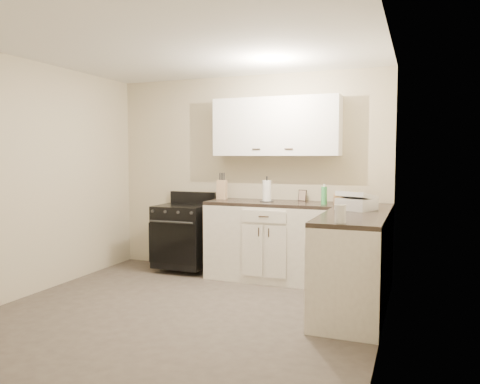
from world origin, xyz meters
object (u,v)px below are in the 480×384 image
at_px(stove, 183,236).
at_px(wicker_basket, 349,199).
at_px(paper_towel, 267,191).
at_px(countertop_grill, 356,204).
at_px(knife_block, 222,190).

height_order(stove, wicker_basket, wicker_basket).
xyz_separation_m(paper_towel, countertop_grill, (1.11, -0.50, -0.07)).
distance_m(knife_block, wicker_basket, 1.60).
distance_m(wicker_basket, countertop_grill, 0.55).
xyz_separation_m(paper_towel, wicker_basket, (0.97, 0.03, -0.07)).
distance_m(paper_towel, countertop_grill, 1.22).
bearing_deg(countertop_grill, knife_block, -174.35).
distance_m(stove, countertop_grill, 2.36).
xyz_separation_m(stove, knife_block, (0.50, 0.12, 0.60)).
distance_m(stove, wicker_basket, 2.17).
bearing_deg(paper_towel, stove, -179.22).
relative_size(knife_block, countertop_grill, 0.75).
bearing_deg(countertop_grill, paper_towel, -179.28).
distance_m(stove, knife_block, 0.79).
bearing_deg(stove, countertop_grill, -12.10).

